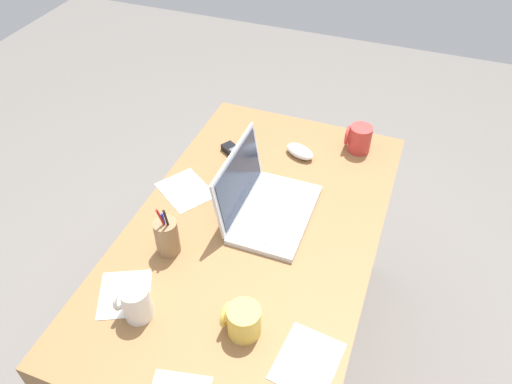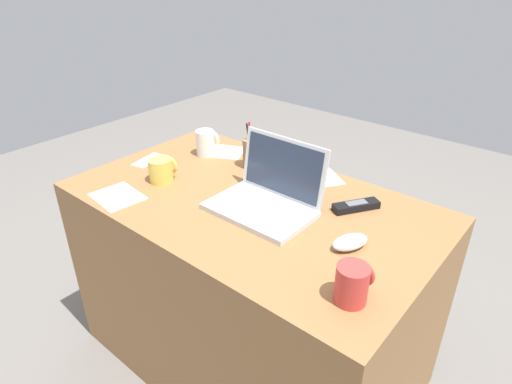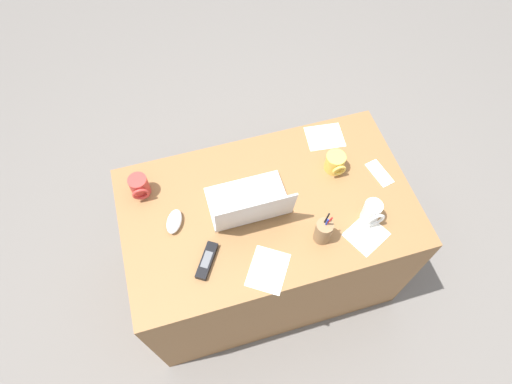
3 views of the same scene
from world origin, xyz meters
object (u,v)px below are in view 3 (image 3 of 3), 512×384
(pen_holder, at_px, (323,231))
(coffee_mug_spare, at_px, (335,163))
(laptop, at_px, (250,204))
(computer_mouse, at_px, (174,221))
(coffee_mug_tall, at_px, (140,187))
(cordless_phone, at_px, (207,261))
(coffee_mug_white, at_px, (372,212))

(pen_holder, bearing_deg, coffee_mug_spare, -119.68)
(laptop, bearing_deg, computer_mouse, -3.99)
(computer_mouse, xyz_separation_m, coffee_mug_spare, (-0.74, -0.07, 0.03))
(coffee_mug_tall, distance_m, cordless_phone, 0.44)
(coffee_mug_tall, xyz_separation_m, cordless_phone, (-0.20, 0.39, -0.04))
(coffee_mug_tall, bearing_deg, cordless_phone, 117.02)
(computer_mouse, height_order, cordless_phone, computer_mouse)
(coffee_mug_spare, bearing_deg, coffee_mug_tall, -7.78)
(pen_holder, bearing_deg, coffee_mug_tall, -31.86)
(coffee_mug_spare, bearing_deg, cordless_phone, 23.09)
(coffee_mug_tall, bearing_deg, laptop, 153.86)
(coffee_mug_white, bearing_deg, coffee_mug_spare, -79.55)
(laptop, xyz_separation_m, computer_mouse, (0.32, -0.02, -0.03))
(coffee_mug_white, xyz_separation_m, cordless_phone, (0.70, -0.00, -0.04))
(laptop, xyz_separation_m, coffee_mug_spare, (-0.42, -0.09, 0.00))
(cordless_phone, distance_m, pen_holder, 0.48)
(coffee_mug_spare, xyz_separation_m, pen_holder, (0.17, 0.30, 0.02))
(cordless_phone, bearing_deg, laptop, -141.63)
(coffee_mug_spare, bearing_deg, computer_mouse, 5.59)
(computer_mouse, relative_size, coffee_mug_white, 1.07)
(coffee_mug_white, relative_size, coffee_mug_spare, 1.08)
(cordless_phone, bearing_deg, pen_holder, 176.70)
(coffee_mug_spare, height_order, cordless_phone, coffee_mug_spare)
(computer_mouse, distance_m, coffee_mug_white, 0.81)
(computer_mouse, height_order, pen_holder, pen_holder)
(coffee_mug_spare, bearing_deg, laptop, 12.75)
(coffee_mug_tall, relative_size, coffee_mug_spare, 1.02)
(coffee_mug_tall, distance_m, coffee_mug_spare, 0.85)
(computer_mouse, distance_m, pen_holder, 0.61)
(computer_mouse, height_order, coffee_mug_tall, coffee_mug_tall)
(coffee_mug_white, distance_m, coffee_mug_tall, 0.98)
(coffee_mug_white, bearing_deg, computer_mouse, -14.48)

